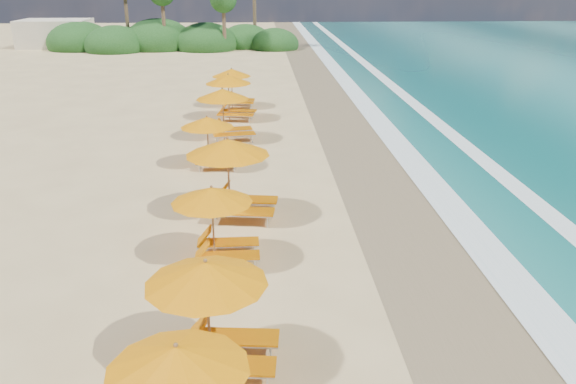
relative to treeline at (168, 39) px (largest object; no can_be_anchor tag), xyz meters
name	(u,v)px	position (x,y,z in m)	size (l,w,h in m)	color
ground	(288,229)	(9.94, -45.51, -1.00)	(160.00, 160.00, 0.00)	#D2B47B
wet_sand	(417,226)	(13.94, -45.51, -0.99)	(4.00, 160.00, 0.01)	olive
surf_foam	(503,223)	(16.64, -45.51, -0.97)	(4.00, 160.00, 0.01)	white
station_3	(217,308)	(8.24, -52.05, 0.34)	(2.72, 2.56, 2.38)	olive
station_4	(219,219)	(8.01, -47.50, 0.23)	(2.37, 2.19, 2.18)	olive
station_5	(235,173)	(8.33, -44.50, 0.49)	(3.10, 2.93, 2.65)	olive
station_6	(212,139)	(7.25, -39.39, 0.20)	(2.32, 2.15, 2.13)	olive
station_7	(227,111)	(7.67, -35.25, 0.39)	(2.94, 2.80, 2.47)	olive
station_8	(232,94)	(7.75, -31.23, 0.38)	(2.90, 2.76, 2.45)	olive
station_9	(235,85)	(7.79, -28.13, 0.28)	(2.56, 2.39, 2.28)	olive
treeline	(168,39)	(0.00, 0.00, 0.00)	(25.80, 8.80, 9.74)	#163D14
beach_building	(56,33)	(-12.06, 2.49, 0.40)	(7.00, 5.00, 2.80)	beige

